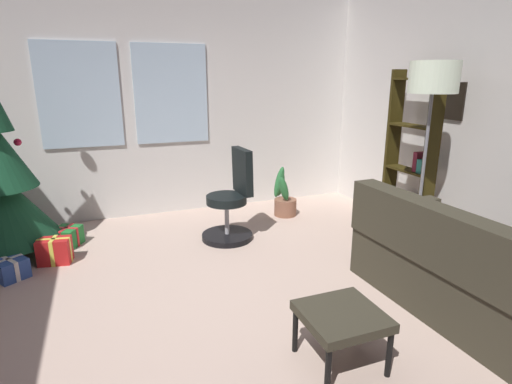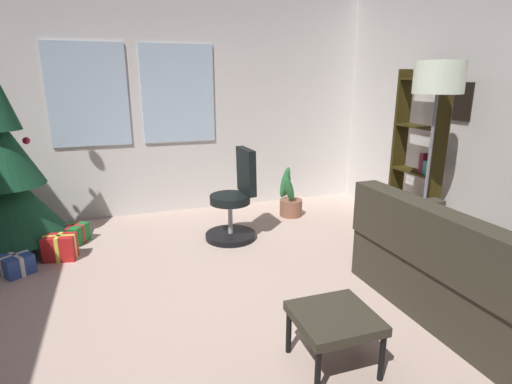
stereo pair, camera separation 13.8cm
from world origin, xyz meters
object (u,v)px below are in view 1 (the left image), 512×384
at_px(gift_box_blue, 9,268).
at_px(office_chair, 231,205).
at_px(bookshelf, 410,166).
at_px(potted_plant, 284,199).
at_px(footstool, 342,319).
at_px(gift_box_green, 67,237).
at_px(floor_lamp, 433,88).
at_px(gift_box_red, 55,251).

distance_m(gift_box_blue, office_chair, 2.17).
bearing_deg(bookshelf, potted_plant, 133.51).
relative_size(footstool, gift_box_green, 1.38).
distance_m(gift_box_green, floor_lamp, 3.92).
distance_m(footstool, gift_box_red, 2.86).
bearing_deg(office_chair, bookshelf, -16.42).
bearing_deg(potted_plant, gift_box_red, -169.16).
xyz_separation_m(office_chair, bookshelf, (1.90, -0.56, 0.40)).
bearing_deg(footstool, gift_box_green, 122.94).
xyz_separation_m(gift_box_red, gift_box_blue, (-0.36, -0.19, -0.03)).
relative_size(floor_lamp, potted_plant, 2.95).
bearing_deg(bookshelf, footstool, -139.01).
xyz_separation_m(bookshelf, floor_lamp, (-0.35, -0.57, 0.85)).
bearing_deg(gift_box_red, footstool, -51.13).
relative_size(gift_box_blue, floor_lamp, 0.20).
xyz_separation_m(footstool, gift_box_red, (-1.79, 2.22, -0.19)).
bearing_deg(gift_box_green, potted_plant, 2.18).
height_order(office_chair, potted_plant, office_chair).
xyz_separation_m(office_chair, floor_lamp, (1.55, -1.13, 1.25)).
height_order(footstool, potted_plant, potted_plant).
xyz_separation_m(gift_box_blue, potted_plant, (3.02, 0.70, 0.13)).
bearing_deg(footstool, bookshelf, 40.99).
height_order(footstool, floor_lamp, floor_lamp).
distance_m(gift_box_red, potted_plant, 2.71).
bearing_deg(footstool, floor_lamp, 34.96).
height_order(gift_box_blue, floor_lamp, floor_lamp).
height_order(gift_box_red, floor_lamp, floor_lamp).
relative_size(gift_box_green, floor_lamp, 0.18).
xyz_separation_m(gift_box_red, potted_plant, (2.66, 0.51, 0.09)).
relative_size(gift_box_blue, bookshelf, 0.20).
height_order(gift_box_green, gift_box_blue, gift_box_green).
distance_m(gift_box_blue, potted_plant, 3.10).
xyz_separation_m(footstool, office_chair, (-0.00, 2.21, 0.07)).
height_order(bookshelf, potted_plant, bookshelf).
bearing_deg(gift_box_blue, footstool, -43.44).
relative_size(gift_box_red, gift_box_blue, 0.87).
bearing_deg(floor_lamp, potted_plant, 112.34).
bearing_deg(gift_box_green, gift_box_red, -101.57).
bearing_deg(bookshelf, gift_box_green, 164.75).
distance_m(gift_box_red, bookshelf, 3.79).
relative_size(office_chair, floor_lamp, 0.53).
bearing_deg(office_chair, gift_box_red, 179.67).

